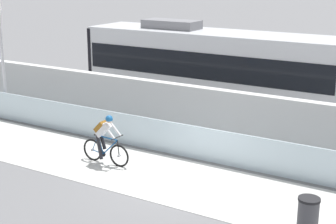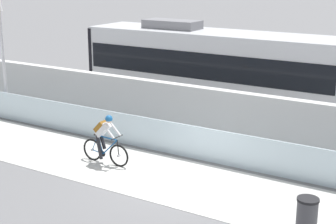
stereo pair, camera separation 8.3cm
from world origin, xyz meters
name	(u,v)px [view 2 (the right image)]	position (x,y,z in m)	size (l,w,h in m)	color
ground_plane	(175,180)	(0.00, 0.00, 0.00)	(200.00, 200.00, 0.00)	slate
bike_path_deck	(175,180)	(0.00, 0.00, 0.01)	(32.00, 3.20, 0.01)	beige
glass_parapet	(205,144)	(0.00, 1.85, 0.55)	(32.00, 0.05, 1.10)	silver
concrete_barrier_wall	(230,118)	(0.00, 3.65, 0.96)	(32.00, 0.36, 1.93)	silver
tram_rail_near	(256,127)	(0.00, 6.13, 0.00)	(32.00, 0.08, 0.01)	#595654
tram_rail_far	(270,118)	(0.00, 7.57, 0.00)	(32.00, 0.08, 0.01)	#595654
tram	(213,70)	(-2.30, 6.85, 1.89)	(11.06, 2.54, 3.81)	silver
cyclist_on_bike	(105,139)	(-2.56, 0.00, 0.80)	(1.77, 0.58, 1.61)	black
lamp_post_antenna	(1,36)	(-9.37, 2.15, 3.29)	(0.28, 0.28, 5.20)	gray
trash_bin	(307,217)	(4.25, -1.25, 0.48)	(0.51, 0.51, 0.96)	#47474C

